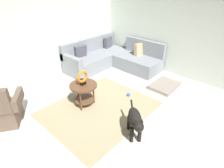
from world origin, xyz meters
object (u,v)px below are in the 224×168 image
Objects in this scene: side_table at (84,89)px; torus_sculpture at (82,77)px; dog_toy_ball at (129,95)px; dog at (135,121)px; sectional_couch at (111,59)px; armchair at (0,111)px; dog_bed_mat at (165,86)px.

side_table is 0.29m from torus_sculpture.
torus_sculpture is 1.28m from dog_toy_ball.
dog is at bearing -138.08° from dog_toy_ball.
torus_sculpture is (-1.96, -0.95, 0.42)m from sectional_couch.
torus_sculpture is at bearing -47.87° from dog.
armchair reaches higher than dog_toy_ball.
torus_sculpture is 0.41× the size of dog_bed_mat.
torus_sculpture is 3.81× the size of dog_toy_ball.
side_table is 0.92× the size of dog.
sectional_couch is at bearing -86.77° from dog.
armchair is 1.25× the size of dog_bed_mat.
dog_bed_mat is at bearing -124.33° from dog.
dog_toy_ball is at bearing -124.24° from sectional_couch.
torus_sculpture reaches higher than dog_bed_mat.
sectional_couch is 3.10m from dog.
dog is (1.46, -2.13, 0.05)m from armchair.
dog_bed_mat is (-0.01, -1.93, -0.25)m from sectional_couch.
dog_toy_ball is at bearing 6.98° from armchair.
dog is at bearing -91.19° from torus_sculpture.
armchair is at bearing 154.43° from side_table.
dog reaches higher than dog_bed_mat.
sectional_couch is 3.75× the size of side_table.
dog is (-1.99, -2.37, 0.09)m from sectional_couch.
side_table is 1.42m from dog.
armchair is 3.06× the size of torus_sculpture.
dog_bed_mat is (1.95, -0.98, -0.37)m from side_table.
dog is at bearing -21.57° from armchair.
sectional_couch reaches higher than side_table.
side_table is (1.49, -0.71, 0.09)m from armchair.
dog_bed_mat is at bearing -24.12° from dog_toy_ball.
dog_bed_mat is (3.44, -1.69, -0.28)m from armchair.
side_table is at bearing 8.46° from armchair.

